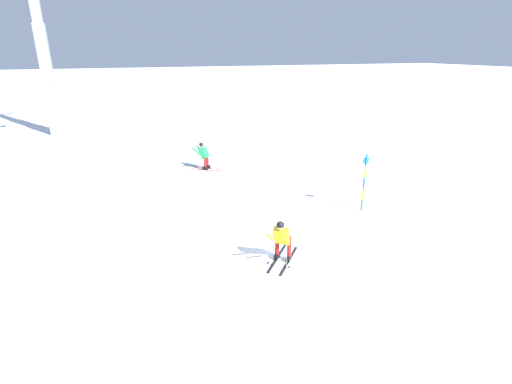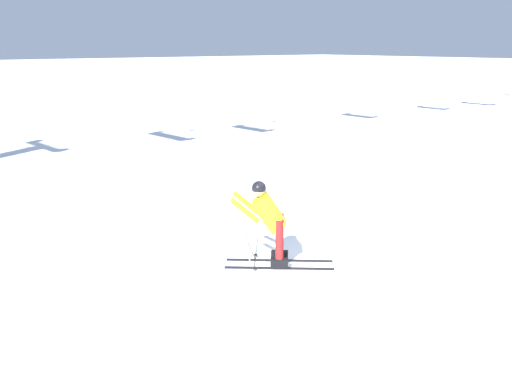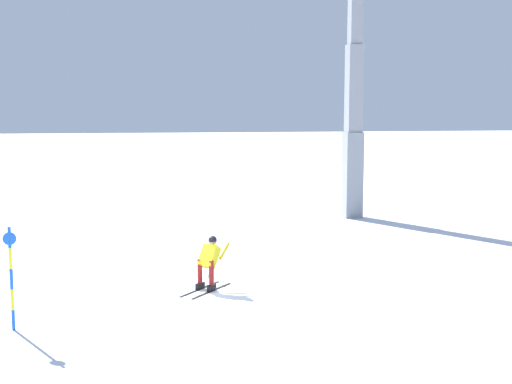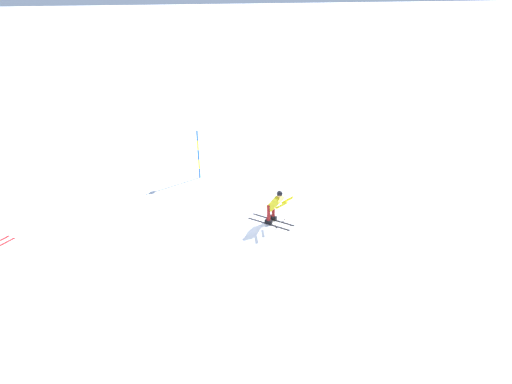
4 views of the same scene
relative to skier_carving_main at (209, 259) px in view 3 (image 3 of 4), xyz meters
The scene contains 4 objects.
ground_plane 1.56m from the skier_carving_main, 33.02° to the right, with size 260.00×260.00×0.00m, color white.
skier_carving_main is the anchor object (origin of this frame).
lift_tower_near 13.61m from the skier_carving_main, 143.50° to the left, with size 0.77×2.88×11.84m.
trail_marker_pole 5.16m from the skier_carving_main, 62.00° to the right, with size 0.07×0.28×2.25m.
Camera 3 is at (15.52, -1.40, 4.66)m, focal length 45.58 mm.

